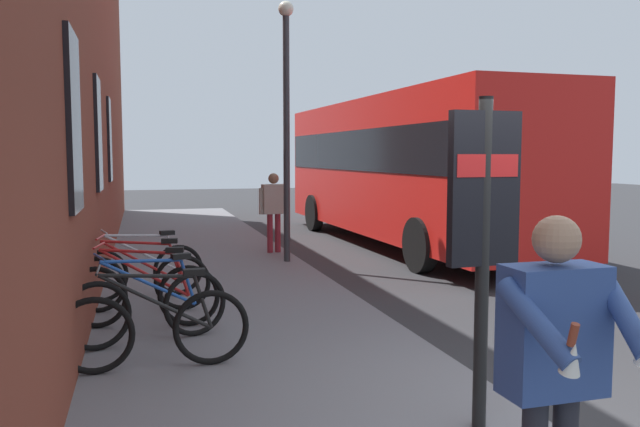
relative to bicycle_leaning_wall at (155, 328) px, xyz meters
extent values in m
plane|color=#2D2D30|center=(4.13, -3.82, -0.51)|extent=(60.00, 60.00, 0.00)
cube|color=slate|center=(6.13, -1.07, -0.45)|extent=(24.00, 3.50, 0.12)
cube|color=brown|center=(7.13, 0.98, 3.76)|extent=(22.00, 0.60, 8.54)
cube|color=black|center=(0.13, 0.66, 1.89)|extent=(0.90, 0.06, 1.60)
cube|color=black|center=(3.63, 0.66, 1.89)|extent=(0.90, 0.06, 1.60)
cube|color=black|center=(7.13, 0.66, 1.89)|extent=(0.90, 0.06, 1.60)
torus|color=black|center=(0.00, 0.53, -0.03)|extent=(0.06, 0.72, 0.72)
torus|color=black|center=(0.00, -0.52, -0.03)|extent=(0.06, 0.72, 0.72)
cylinder|color=black|center=(0.00, -0.02, 0.25)|extent=(0.04, 1.02, 0.58)
cylinder|color=black|center=(0.00, 0.06, 0.50)|extent=(0.04, 0.85, 0.09)
cylinder|color=black|center=(0.00, -0.44, 0.22)|extent=(0.04, 0.18, 0.51)
cube|color=black|center=(0.00, -0.37, 0.51)|extent=(0.10, 0.20, 0.06)
cylinder|color=black|center=(0.00, 0.48, 0.57)|extent=(0.48, 0.02, 0.02)
torus|color=black|center=(0.75, 0.56, -0.03)|extent=(0.25, 0.71, 0.72)
torus|color=black|center=(1.03, -0.45, -0.03)|extent=(0.25, 0.71, 0.72)
cylinder|color=#1E4CA5|center=(0.90, 0.03, 0.25)|extent=(0.31, 0.99, 0.58)
cylinder|color=#1E4CA5|center=(0.88, 0.11, 0.50)|extent=(0.26, 0.83, 0.09)
cylinder|color=#1E4CA5|center=(1.01, -0.38, 0.22)|extent=(0.08, 0.19, 0.51)
cube|color=black|center=(0.99, -0.30, 0.51)|extent=(0.15, 0.22, 0.06)
cylinder|color=#1E4CA5|center=(0.76, 0.52, 0.57)|extent=(0.47, 0.15, 0.02)
torus|color=black|center=(1.66, 0.62, -0.03)|extent=(0.19, 0.72, 0.72)
torus|color=black|center=(1.47, -0.41, -0.03)|extent=(0.19, 0.72, 0.72)
cylinder|color=#B21E1E|center=(1.56, 0.08, 0.25)|extent=(0.22, 1.01, 0.58)
cylinder|color=#B21E1E|center=(1.58, 0.15, 0.50)|extent=(0.19, 0.84, 0.09)
cylinder|color=#B21E1E|center=(1.48, -0.34, 0.22)|extent=(0.07, 0.19, 0.51)
cube|color=black|center=(1.50, -0.26, 0.51)|extent=(0.14, 0.22, 0.06)
cylinder|color=#B21E1E|center=(1.65, 0.57, 0.57)|extent=(0.48, 0.11, 0.02)
torus|color=black|center=(2.43, 0.65, -0.03)|extent=(0.16, 0.72, 0.72)
torus|color=black|center=(2.29, -0.39, -0.03)|extent=(0.16, 0.72, 0.72)
cylinder|color=#B21E1E|center=(2.36, 0.11, 0.25)|extent=(0.17, 1.01, 0.58)
cylinder|color=#B21E1E|center=(2.37, 0.18, 0.50)|extent=(0.15, 0.85, 0.09)
cylinder|color=#B21E1E|center=(2.30, -0.31, 0.22)|extent=(0.06, 0.19, 0.51)
cube|color=black|center=(2.31, -0.24, 0.51)|extent=(0.13, 0.21, 0.06)
cylinder|color=#B21E1E|center=(2.42, 0.60, 0.57)|extent=(0.48, 0.09, 0.02)
torus|color=black|center=(3.01, 0.64, -0.03)|extent=(0.21, 0.72, 0.72)
torus|color=black|center=(3.22, -0.39, -0.03)|extent=(0.21, 0.72, 0.72)
cylinder|color=silver|center=(3.12, 0.10, 0.25)|extent=(0.25, 1.00, 0.58)
cylinder|color=silver|center=(3.10, 0.17, 0.50)|extent=(0.21, 0.84, 0.09)
cylinder|color=silver|center=(3.21, -0.32, 0.22)|extent=(0.07, 0.19, 0.51)
cube|color=black|center=(3.19, -0.24, 0.51)|extent=(0.14, 0.22, 0.06)
cylinder|color=silver|center=(3.02, 0.59, 0.57)|extent=(0.47, 0.12, 0.02)
cylinder|color=black|center=(-1.94, -2.26, 0.81)|extent=(0.10, 0.10, 2.40)
cube|color=black|center=(-1.94, -2.26, 1.36)|extent=(0.11, 0.55, 1.10)
cube|color=red|center=(-1.94, -2.26, 1.53)|extent=(0.12, 0.50, 0.16)
cube|color=red|center=(7.90, -5.82, 1.34)|extent=(10.56, 2.75, 3.00)
cube|color=black|center=(7.90, -5.82, 1.70)|extent=(10.35, 2.79, 0.90)
cylinder|color=black|center=(4.57, -7.10, -0.01)|extent=(1.01, 0.27, 1.00)
cylinder|color=black|center=(4.51, -4.70, -0.01)|extent=(1.01, 0.27, 1.00)
cylinder|color=black|center=(11.29, -6.94, -0.01)|extent=(1.01, 0.27, 1.00)
cylinder|color=black|center=(11.23, -4.54, -0.01)|extent=(1.01, 0.27, 1.00)
cylinder|color=maroon|center=(6.83, -2.59, 0.01)|extent=(0.12, 0.12, 0.80)
cylinder|color=maroon|center=(6.81, -2.42, 0.01)|extent=(0.12, 0.12, 0.80)
cube|color=#B2A599|center=(6.82, -2.50, 0.71)|extent=(0.27, 0.48, 0.60)
sphere|color=#8C664C|center=(6.82, -2.50, 1.12)|extent=(0.22, 0.22, 0.22)
cylinder|color=#B2A599|center=(6.84, -2.77, 0.67)|extent=(0.09, 0.09, 0.53)
cylinder|color=#B2A599|center=(6.80, -2.24, 0.67)|extent=(0.09, 0.09, 0.53)
cube|color=#334C8C|center=(-3.43, -1.79, 0.76)|extent=(0.25, 0.49, 0.63)
sphere|color=tan|center=(-3.43, -1.79, 1.20)|extent=(0.23, 0.23, 0.23)
cylinder|color=#334C8C|center=(-3.62, -2.03, 0.87)|extent=(0.46, 0.18, 0.35)
cylinder|color=#334C8C|center=(-3.62, -1.56, 0.87)|extent=(0.46, 0.20, 0.35)
cone|color=white|center=(-3.82, -1.61, 0.76)|extent=(0.12, 0.09, 0.16)
cylinder|color=brown|center=(-3.82, -1.61, 0.86)|extent=(0.06, 0.04, 0.11)
cylinder|color=#333338|center=(5.66, -2.52, 1.86)|extent=(0.12, 0.12, 4.51)
sphere|color=silver|center=(5.66, -2.52, 4.24)|extent=(0.28, 0.28, 0.28)
camera|label=1|loc=(-6.04, 0.09, 1.60)|focal=36.23mm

